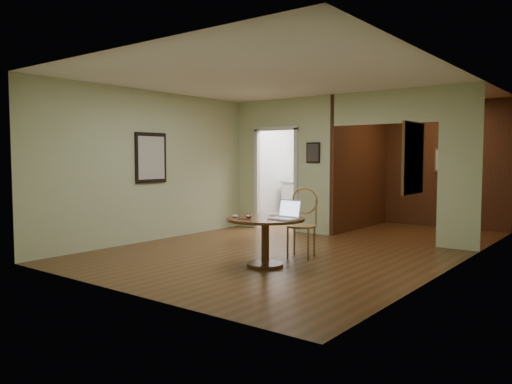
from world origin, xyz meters
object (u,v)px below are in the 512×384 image
Objects in this scene: dining_table at (265,230)px; chair at (303,218)px; open_laptop at (286,214)px; closed_laptop at (276,215)px.

chair reaches higher than dining_table.
closed_laptop is at bearing 147.43° from open_laptop.
dining_table is at bearing -79.30° from closed_laptop.
open_laptop is (0.31, 0.06, 0.24)m from dining_table.
chair is (0.05, 0.88, 0.08)m from dining_table.
closed_laptop reaches higher than dining_table.
chair is at bearing 110.50° from open_laptop.
chair is 0.87m from open_laptop.
chair is 0.58m from closed_laptop.
open_laptop is at bearing -87.45° from chair.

